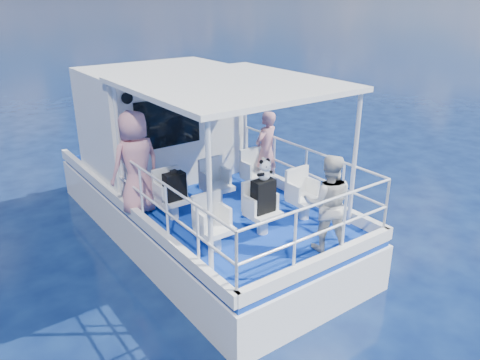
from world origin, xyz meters
The scene contains 20 objects.
ground centered at (0.00, 0.00, 0.00)m, with size 2000.00×2000.00×0.00m, color #071339.
hull centered at (0.00, 1.00, 0.00)m, with size 3.00×7.00×1.60m, color white.
deck centered at (0.00, 1.00, 0.85)m, with size 2.90×6.90×0.10m, color #0B2D98.
cabin centered at (0.00, 2.30, 2.00)m, with size 2.85×2.00×2.20m, color white.
canopy centered at (0.00, -0.20, 3.14)m, with size 3.00×3.20×0.08m, color white.
canopy_posts centered at (0.00, -0.25, 2.00)m, with size 2.77×2.97×2.20m.
railings centered at (0.00, -0.58, 1.40)m, with size 2.84×3.59×1.00m, color white, non-canonical shape.
seat_port_fwd centered at (-0.90, 0.20, 1.09)m, with size 0.48×0.46×0.38m, color white.
seat_center_fwd centered at (0.00, 0.20, 1.09)m, with size 0.48×0.46×0.38m, color white.
seat_stbd_fwd centered at (0.90, 0.20, 1.09)m, with size 0.48×0.46×0.38m, color white.
seat_port_aft centered at (-0.90, -1.10, 1.09)m, with size 0.48×0.46×0.38m, color white.
seat_center_aft centered at (0.00, -1.10, 1.09)m, with size 0.48×0.46×0.38m, color white.
seat_stbd_aft centered at (0.90, -1.10, 1.09)m, with size 0.48×0.46×0.38m, color white.
passenger_port_fwd centered at (-1.25, 0.79, 1.80)m, with size 0.67×0.48×1.80m, color #D38892.
passenger_stbd_fwd centered at (1.25, 0.39, 1.66)m, with size 0.55×0.36×1.51m, color #D1878F.
passenger_stbd_aft centered at (0.47, -2.02, 1.64)m, with size 0.72×0.56×1.48m, color silver.
backpack_port centered at (-0.89, 0.12, 1.51)m, with size 0.35×0.20×0.46m, color black.
backpack_center centered at (-0.01, -1.11, 1.55)m, with size 0.36×0.20×0.53m, color black.
compact_camera centered at (-0.90, 0.12, 1.77)m, with size 0.10×0.06×0.06m, color black.
panda centered at (0.01, -1.11, 1.98)m, with size 0.22×0.18×0.33m, color white, non-canonical shape.
Camera 1 is at (-4.18, -6.26, 4.49)m, focal length 35.00 mm.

